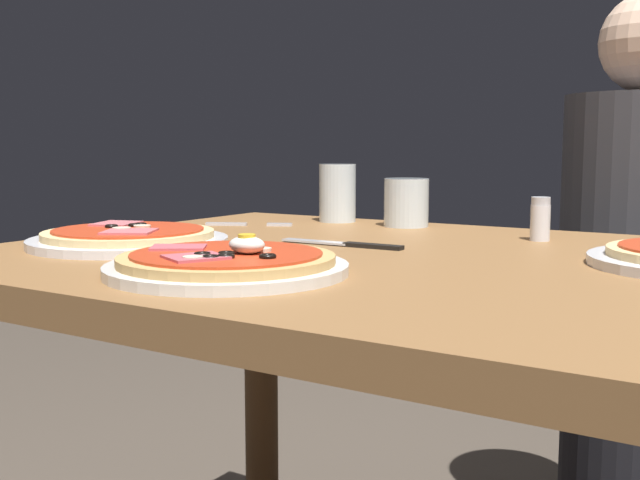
# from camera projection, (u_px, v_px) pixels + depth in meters

# --- Properties ---
(dining_table) EXTENTS (1.17, 0.84, 0.74)m
(dining_table) POSITION_uv_depth(u_px,v_px,m) (416.00, 343.00, 1.03)
(dining_table) COLOR olive
(dining_table) RESTS_ON ground
(pizza_foreground) EXTENTS (0.28, 0.28, 0.05)m
(pizza_foreground) POSITION_uv_depth(u_px,v_px,m) (227.00, 263.00, 0.88)
(pizza_foreground) COLOR white
(pizza_foreground) RESTS_ON dining_table
(pizza_across_right) EXTENTS (0.29, 0.29, 0.03)m
(pizza_across_right) POSITION_uv_depth(u_px,v_px,m) (129.00, 238.00, 1.13)
(pizza_across_right) COLOR white
(pizza_across_right) RESTS_ON dining_table
(water_glass_near) EXTENTS (0.07, 0.07, 0.11)m
(water_glass_near) POSITION_uv_depth(u_px,v_px,m) (337.00, 196.00, 1.48)
(water_glass_near) COLOR silver
(water_glass_near) RESTS_ON dining_table
(water_glass_far) EXTENTS (0.08, 0.08, 0.09)m
(water_glass_far) POSITION_uv_depth(u_px,v_px,m) (406.00, 206.00, 1.39)
(water_glass_far) COLOR silver
(water_glass_far) RESTS_ON dining_table
(fork) EXTENTS (0.15, 0.09, 0.00)m
(fork) POSITION_uv_depth(u_px,v_px,m) (242.00, 224.00, 1.41)
(fork) COLOR silver
(fork) RESTS_ON dining_table
(knife) EXTENTS (0.20, 0.02, 0.01)m
(knife) POSITION_uv_depth(u_px,v_px,m) (349.00, 244.00, 1.12)
(knife) COLOR silver
(knife) RESTS_ON dining_table
(salt_shaker) EXTENTS (0.03, 0.03, 0.07)m
(salt_shaker) POSITION_uv_depth(u_px,v_px,m) (540.00, 219.00, 1.19)
(salt_shaker) COLOR white
(salt_shaker) RESTS_ON dining_table
(diner_person) EXTENTS (0.32, 0.32, 1.18)m
(diner_person) POSITION_uv_depth(u_px,v_px,m) (639.00, 303.00, 1.58)
(diner_person) COLOR black
(diner_person) RESTS_ON ground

